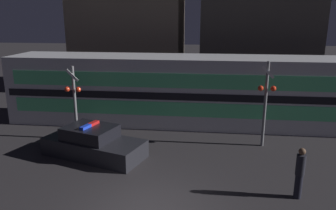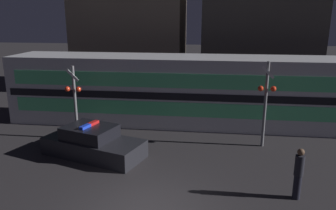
{
  "view_description": "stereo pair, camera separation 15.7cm",
  "coord_description": "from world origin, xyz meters",
  "px_view_note": "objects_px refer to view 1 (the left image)",
  "views": [
    {
      "loc": [
        1.64,
        -8.51,
        5.73
      ],
      "look_at": [
        -0.17,
        6.36,
        1.64
      ],
      "focal_mm": 35.0,
      "sensor_mm": 36.0,
      "label": 1
    },
    {
      "loc": [
        1.79,
        -8.49,
        5.73
      ],
      "look_at": [
        -0.17,
        6.36,
        1.64
      ],
      "focal_mm": 35.0,
      "sensor_mm": 36.0,
      "label": 2
    }
  ],
  "objects_px": {
    "police_car": "(93,144)",
    "crossing_signal_near": "(266,99)",
    "pedestrian": "(300,173)",
    "train": "(226,91)"
  },
  "relations": [
    {
      "from": "police_car",
      "to": "crossing_signal_near",
      "type": "relative_size",
      "value": 1.19
    },
    {
      "from": "police_car",
      "to": "crossing_signal_near",
      "type": "distance_m",
      "value": 7.7
    },
    {
      "from": "pedestrian",
      "to": "crossing_signal_near",
      "type": "bearing_deg",
      "value": 95.95
    },
    {
      "from": "train",
      "to": "crossing_signal_near",
      "type": "relative_size",
      "value": 6.05
    },
    {
      "from": "crossing_signal_near",
      "to": "pedestrian",
      "type": "bearing_deg",
      "value": -84.05
    },
    {
      "from": "crossing_signal_near",
      "to": "police_car",
      "type": "bearing_deg",
      "value": -164.96
    },
    {
      "from": "train",
      "to": "police_car",
      "type": "relative_size",
      "value": 5.09
    },
    {
      "from": "pedestrian",
      "to": "crossing_signal_near",
      "type": "relative_size",
      "value": 0.45
    },
    {
      "from": "train",
      "to": "police_car",
      "type": "xyz_separation_m",
      "value": [
        -5.7,
        -4.97,
        -1.3
      ]
    },
    {
      "from": "pedestrian",
      "to": "crossing_signal_near",
      "type": "distance_m",
      "value": 4.59
    }
  ]
}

